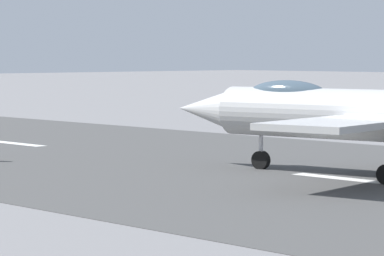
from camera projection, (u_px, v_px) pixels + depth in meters
ground_plane at (372, 182)px, 39.09m from camera, size 400.00×400.00×0.00m
runway_strip at (373, 182)px, 39.07m from camera, size 240.00×26.00×0.02m
fighter_jet at (363, 113)px, 40.51m from camera, size 16.99×13.95×5.66m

